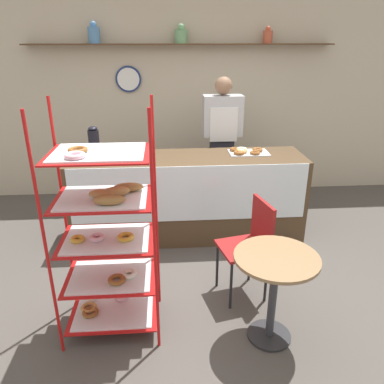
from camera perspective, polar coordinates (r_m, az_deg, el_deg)
The scene contains 9 objects.
ground_plane at distance 3.56m, azimuth 0.43°, elevation -14.21°, with size 14.00×14.00×0.00m, color #4C4742.
back_wall at distance 5.30m, azimuth -1.69°, elevation 14.16°, with size 10.00×0.30×2.70m.
display_counter at distance 4.21m, azimuth -0.66°, elevation -0.69°, with size 2.55×0.67×0.94m.
pastry_rack at distance 2.78m, azimuth -12.80°, elevation -6.55°, with size 0.72×0.53×1.76m.
person_worker at distance 4.69m, azimuth 4.57°, elevation 7.62°, with size 0.47×0.23×1.71m.
cafe_table at distance 2.81m, azimuth 12.47°, elevation -12.74°, with size 0.60×0.60×0.72m.
cafe_chair at distance 3.25m, azimuth 9.12°, elevation -7.09°, with size 0.45×0.45×0.88m.
coffee_carafe at distance 4.14m, azimuth -14.70°, elevation 7.37°, with size 0.12×0.12×0.33m.
donut_tray_counter at distance 4.21m, azimuth 8.22°, elevation 6.14°, with size 0.43×0.27×0.05m.
Camera 1 is at (-0.24, -2.85, 2.12)m, focal length 35.00 mm.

